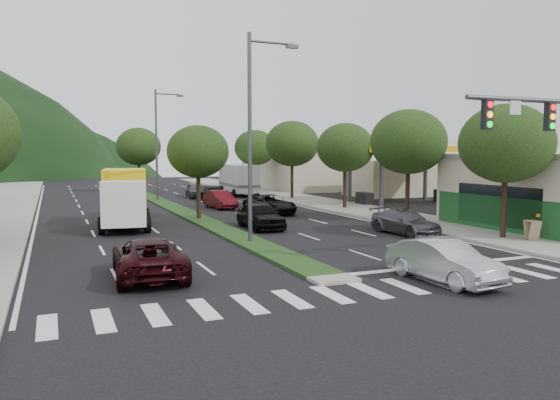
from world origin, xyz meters
name	(u,v)px	position (x,y,z in m)	size (l,w,h in m)	color
ground	(327,278)	(0.00, 0.00, 0.00)	(160.00, 160.00, 0.00)	black
sidewalk_right	(321,203)	(12.50, 25.00, 0.07)	(5.00, 90.00, 0.15)	gray
median	(168,205)	(0.00, 28.00, 0.06)	(1.60, 56.00, 0.12)	black
crosswalk	(357,291)	(0.00, -2.00, 0.01)	(19.00, 2.20, 0.01)	silver
traffic_signal	(558,145)	(9.03, -1.54, 4.65)	(6.12, 0.40, 7.00)	#47494C
storefront_right	(557,194)	(18.00, 6.00, 2.00)	(9.00, 10.00, 4.00)	beige
gas_canopy	(406,149)	(19.00, 22.00, 4.65)	(12.20, 8.20, 5.25)	silver
bldg_right_far	(302,167)	(19.50, 44.00, 2.60)	(10.00, 16.00, 5.20)	beige
tree_r_a	(506,144)	(12.00, 4.00, 4.82)	(4.60, 4.60, 6.63)	black
tree_r_b	(408,142)	(12.00, 12.00, 5.04)	(4.80, 4.80, 6.94)	black
tree_r_c	(345,148)	(12.00, 20.00, 4.75)	(4.40, 4.40, 6.48)	black
tree_r_d	(292,144)	(12.00, 30.00, 5.18)	(5.00, 5.00, 7.17)	black
tree_r_e	(255,148)	(12.00, 40.00, 4.89)	(4.60, 4.60, 6.71)	black
tree_med_near	(198,152)	(0.00, 18.00, 4.43)	(4.00, 4.00, 6.02)	black
tree_med_far	(138,147)	(0.00, 44.00, 5.01)	(4.80, 4.80, 6.94)	black
streetlight_near	(254,127)	(0.21, 8.00, 5.58)	(2.60, 0.25, 10.00)	#47494C
streetlight_mid	(159,139)	(0.21, 33.00, 5.58)	(2.60, 0.25, 10.00)	#47494C
sedan_silver	(444,261)	(3.38, -2.00, 0.72)	(1.52, 4.35, 1.43)	#B5B7BD
suv_maroon	(149,257)	(-5.72, 2.56, 0.71)	(2.34, 5.08, 1.41)	black
car_queue_a	(260,215)	(2.25, 12.55, 0.77)	(1.81, 4.51, 1.54)	black
car_queue_b	(405,222)	(8.68, 7.55, 0.65)	(1.83, 4.49, 1.30)	#4E4E53
car_queue_c	(220,200)	(3.34, 24.43, 0.69)	(1.47, 4.20, 1.38)	#550E14
car_queue_d	(270,204)	(5.57, 19.43, 0.69)	(2.28, 4.94, 1.37)	black
car_queue_e	(196,190)	(4.12, 35.42, 0.72)	(1.69, 4.20, 1.43)	#47474C
car_queue_f	(214,194)	(4.59, 30.42, 0.68)	(1.89, 4.65, 1.35)	black
box_truck	(125,200)	(-4.87, 16.15, 1.60)	(3.42, 7.14, 3.39)	white
motorhome	(238,179)	(9.00, 36.93, 1.66)	(3.04, 8.28, 3.12)	#BBBBBB
a_frame_sign	(532,228)	(12.68, 2.81, 0.72)	(0.68, 0.74, 1.29)	tan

